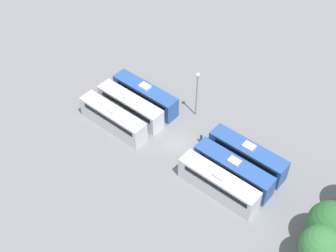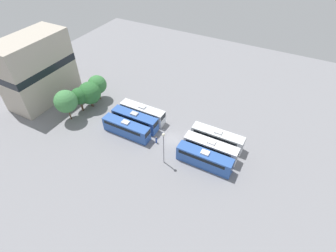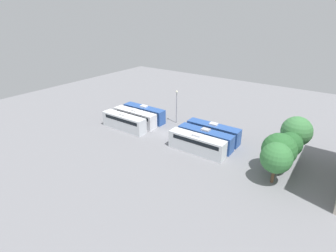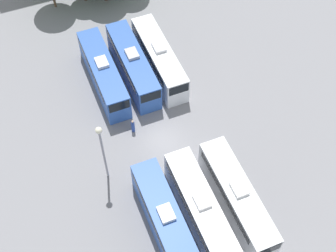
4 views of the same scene
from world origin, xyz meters
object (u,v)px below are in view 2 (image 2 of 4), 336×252
at_px(light_pole, 164,143).
at_px(tree_0, 66,101).
at_px(bus_3, 126,128).
at_px(bus_5, 143,112).
at_px(bus_0, 204,158).
at_px(worker_person, 156,140).
at_px(bus_2, 217,138).
at_px(bus_4, 135,119).
at_px(tree_3, 97,85).
at_px(depot_building, 37,69).
at_px(bus_1, 211,148).
at_px(tree_1, 79,96).
at_px(tree_2, 89,93).

relative_size(light_pole, tree_0, 1.01).
distance_m(bus_3, bus_5, 6.36).
xyz_separation_m(bus_0, worker_person, (0.94, 11.32, -1.05)).
xyz_separation_m(bus_2, tree_0, (-8.43, 33.41, 3.33)).
bearing_deg(bus_4, bus_3, 179.67).
xyz_separation_m(bus_0, tree_3, (8.06, 32.47, 2.46)).
height_order(worker_person, light_pole, light_pole).
relative_size(bus_5, tree_0, 1.42).
bearing_deg(depot_building, bus_0, -92.54).
xyz_separation_m(bus_5, tree_3, (1.55, 14.25, 2.46)).
bearing_deg(bus_5, light_pole, -131.22).
relative_size(bus_1, tree_0, 1.42).
height_order(tree_1, depot_building, depot_building).
relative_size(worker_person, tree_1, 0.27).
distance_m(bus_5, worker_person, 8.94).
distance_m(bus_5, light_pole, 15.00).
bearing_deg(tree_0, depot_building, 72.73).
relative_size(bus_5, depot_building, 0.64).
bearing_deg(worker_person, tree_1, 86.71).
distance_m(light_pole, tree_3, 27.61).
distance_m(bus_4, tree_0, 16.04).
bearing_deg(bus_1, tree_2, 87.58).
bearing_deg(worker_person, bus_4, 70.04).
bearing_deg(bus_0, bus_3, 89.50).
height_order(tree_1, tree_2, tree_2).
distance_m(tree_1, tree_3, 5.90).
bearing_deg(tree_0, worker_person, -83.05).
xyz_separation_m(bus_1, tree_3, (4.81, 32.53, 2.46)).
bearing_deg(bus_2, light_pole, 142.72).
xyz_separation_m(bus_2, bus_3, (-6.54, 18.64, 0.00)).
distance_m(bus_0, tree_3, 33.55).
bearing_deg(tree_2, tree_0, 169.95).
bearing_deg(tree_1, worker_person, -93.29).
distance_m(worker_person, light_pole, 7.32).
relative_size(tree_1, depot_building, 0.36).
xyz_separation_m(bus_2, tree_2, (-2.10, 32.28, 2.14)).
bearing_deg(worker_person, depot_building, 88.19).
relative_size(bus_2, tree_3, 1.66).
bearing_deg(bus_1, worker_person, 101.48).
height_order(bus_1, tree_3, tree_3).
xyz_separation_m(bus_3, worker_person, (0.78, -7.11, -1.05)).
bearing_deg(tree_2, bus_5, -82.14).
bearing_deg(tree_3, tree_0, 175.79).
bearing_deg(tree_2, tree_1, 157.47).
xyz_separation_m(bus_0, tree_0, (-1.73, 33.20, 3.33)).
distance_m(tree_1, depot_building, 12.81).
height_order(bus_5, tree_1, tree_1).
distance_m(bus_2, bus_5, 18.44).
distance_m(bus_1, tree_0, 33.79).
xyz_separation_m(tree_3, depot_building, (-6.05, 12.75, 3.97)).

